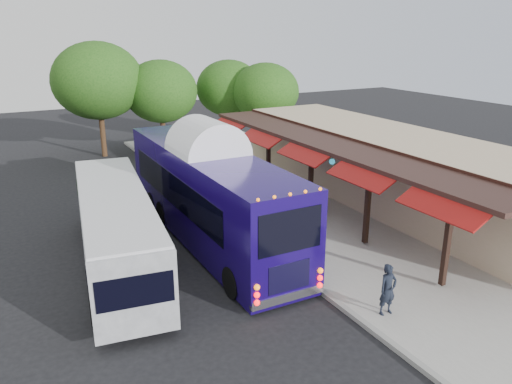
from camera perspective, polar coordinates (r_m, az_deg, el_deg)
ground at (r=18.94m, az=3.39°, el=-8.57°), size 90.00×90.00×0.00m
sidewalk at (r=24.55m, az=8.50°, el=-2.14°), size 10.00×40.00×0.15m
curb at (r=22.12m, az=-1.91°, el=-4.27°), size 0.20×40.00×0.16m
station_shelter at (r=26.11m, az=14.67°, el=2.78°), size 8.15×20.00×3.60m
coach_bus at (r=20.59m, az=-5.41°, el=0.21°), size 2.76×12.81×4.08m
city_bus at (r=19.01m, az=-15.70°, el=-3.87°), size 3.77×10.98×2.89m
ped_a at (r=15.94m, az=14.83°, el=-10.72°), size 0.61×0.42×1.64m
ped_b at (r=24.49m, az=-1.58°, el=0.52°), size 1.07×0.93×1.89m
ped_c at (r=27.60m, az=-2.97°, el=2.26°), size 1.00×0.88×1.62m
ped_d at (r=24.10m, az=4.23°, el=-0.07°), size 1.25×1.10×1.68m
sign_board at (r=22.06m, az=6.49°, el=-2.40°), size 0.21×0.42×0.97m
tree_left at (r=36.04m, az=-10.83°, el=11.22°), size 5.10×5.10×6.53m
tree_mid at (r=38.63m, az=-3.11°, el=11.77°), size 4.96×4.96×6.34m
tree_right at (r=36.91m, az=1.09°, el=11.38°), size 4.87×4.87×6.24m
tree_far at (r=35.85m, az=-17.65°, el=12.02°), size 6.08×6.08×7.79m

